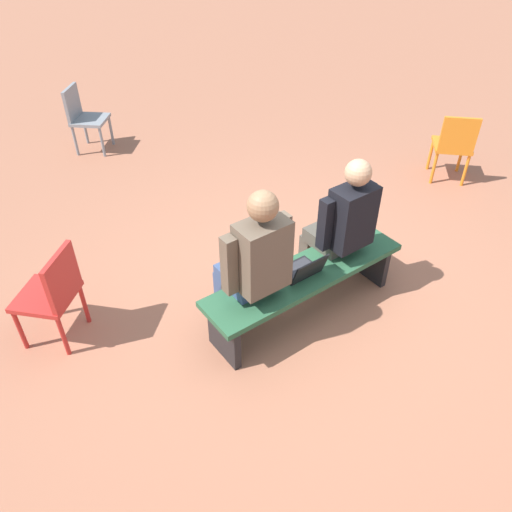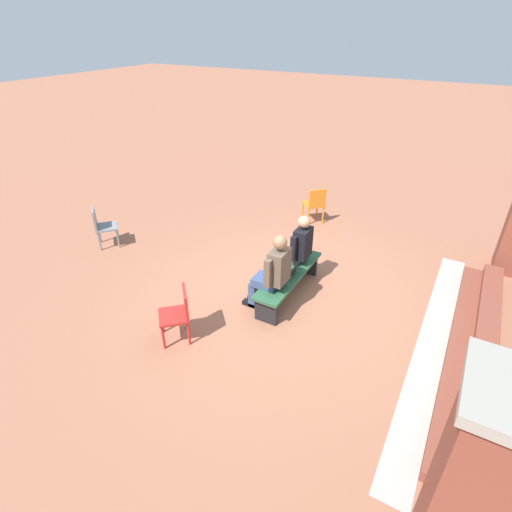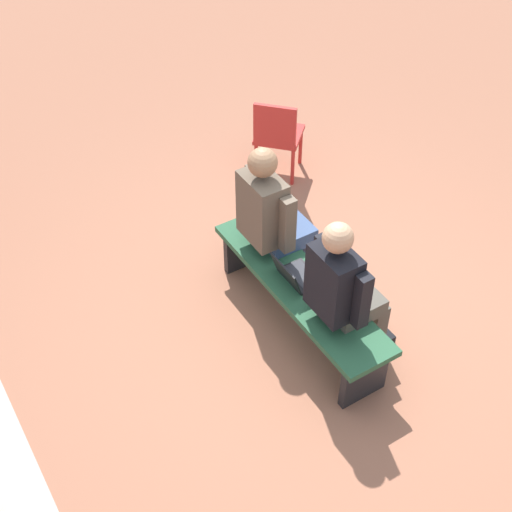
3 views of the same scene
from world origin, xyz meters
TOP-DOWN VIEW (x-y plane):
  - ground_plane at (0.00, 0.00)m, footprint 60.00×60.00m
  - concrete_strip at (0.01, 2.42)m, footprint 5.27×0.40m
  - bench at (0.01, 0.07)m, footprint 1.80×0.44m
  - person_student at (-0.41, 0.01)m, footprint 0.53×0.68m
  - person_adult at (0.48, 0.00)m, footprint 0.56×0.71m
  - laptop at (0.06, 0.09)m, footprint 0.32×0.29m
  - plastic_chair_far_right at (1.74, -0.85)m, footprint 0.59×0.59m

SIDE VIEW (x-z plane):
  - ground_plane at x=0.00m, z-range 0.00..0.00m
  - concrete_strip at x=0.01m, z-range 0.00..0.01m
  - bench at x=0.01m, z-range 0.13..0.58m
  - plastic_chair_far_right at x=1.74m, z-range 0.06..0.90m
  - laptop at x=0.06m, z-range 0.39..0.61m
  - person_student at x=-0.41m, z-range 0.05..1.38m
  - person_adult at x=0.48m, z-range 0.04..1.42m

